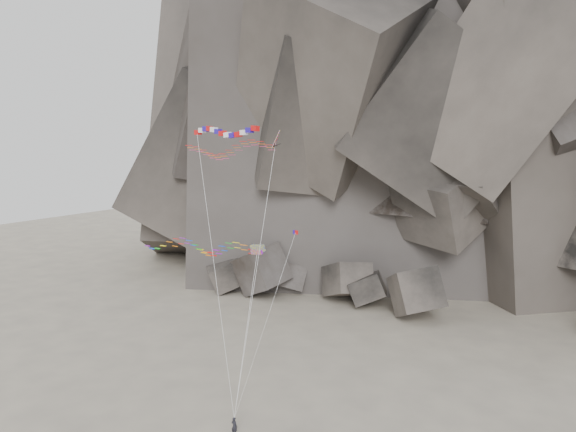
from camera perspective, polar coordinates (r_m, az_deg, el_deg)
The scene contains 8 objects.
ground at distance 55.54m, azimuth -4.11°, elevation -19.05°, with size 260.00×260.00×0.00m, color #A49984.
headland at distance 115.95m, azimuth 15.87°, elevation 15.81°, with size 110.00×70.00×84.00m, color #534B44, non-canonical shape.
boulder_field at distance 84.65m, azimuth 8.13°, elevation -7.85°, with size 71.46×13.31×9.07m.
kite_flyer at distance 51.08m, azimuth -5.47°, elevation -20.39°, with size 0.66×0.44×1.90m, color black.
delta_kite at distance 51.22m, azimuth -6.39°, elevation 6.82°, with size 10.46×6.07×24.46m.
banner_kite at distance 48.50m, azimuth -6.55°, elevation 8.29°, with size 8.19×3.97×24.69m.
parafoil_kite at distance 55.58m, azimuth -9.47°, elevation -2.98°, with size 15.65×6.09×14.19m.
pennant_kite at distance 48.24m, azimuth -0.42°, elevation -5.20°, with size 3.55×4.96×15.78m.
Camera 1 is at (27.51, -41.33, 24.90)m, focal length 35.00 mm.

